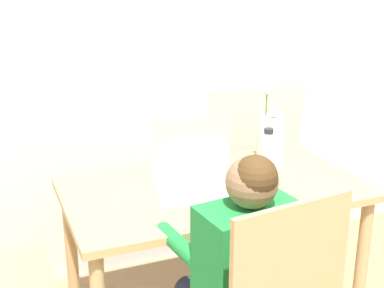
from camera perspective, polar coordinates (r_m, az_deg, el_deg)
wall_back at (r=2.66m, az=-3.21°, el=12.20°), size 6.40×0.05×2.50m
dining_table at (r=2.18m, az=2.31°, el=-6.77°), size 1.18×0.66×0.71m
person_seated at (r=1.72m, az=4.94°, el=-13.24°), size 0.36×0.45×1.04m
laptop at (r=2.11m, az=0.27°, el=-3.06°), size 0.36×0.32×0.27m
flower_vase at (r=2.33m, az=8.41°, el=0.52°), size 0.12×0.12×0.36m
water_bottle at (r=2.22m, az=8.07°, el=-1.10°), size 0.06×0.06×0.21m
cardboard_panel at (r=2.91m, az=6.27°, el=-2.96°), size 0.54×0.15×0.96m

